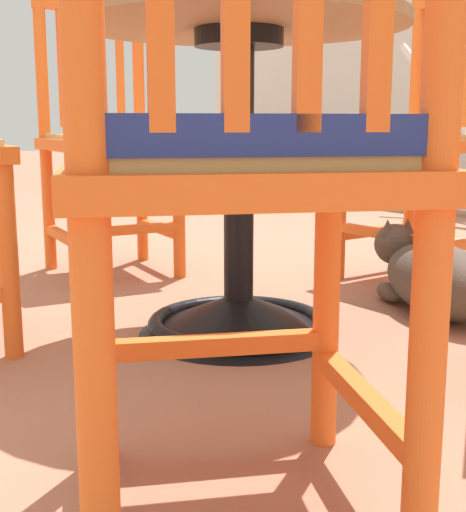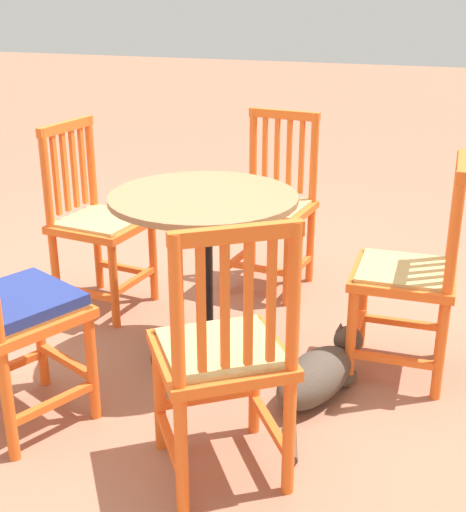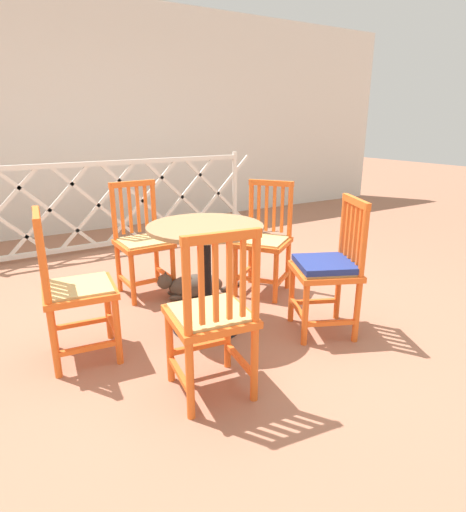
{
  "view_description": "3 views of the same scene",
  "coord_description": "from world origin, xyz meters",
  "px_view_note": "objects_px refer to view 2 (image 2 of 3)",
  "views": [
    {
      "loc": [
        1.28,
        -0.74,
        0.49
      ],
      "look_at": [
        -0.19,
        0.29,
        0.15
      ],
      "focal_mm": 48.82,
      "sensor_mm": 36.0,
      "label": 1
    },
    {
      "loc": [
        2.47,
        1.16,
        1.52
      ],
      "look_at": [
        -0.14,
        0.28,
        0.44
      ],
      "focal_mm": 49.25,
      "sensor_mm": 36.0,
      "label": 2
    },
    {
      "loc": [
        -1.27,
        -2.16,
        1.37
      ],
      "look_at": [
        0.1,
        0.06,
        0.53
      ],
      "focal_mm": 29.59,
      "sensor_mm": 36.0,
      "label": 3
    }
  ],
  "objects_px": {
    "orange_chair_tucked_in": "(411,275)",
    "orange_chair_near_fence": "(272,208)",
    "cafe_table": "(205,297)",
    "orange_chair_by_planter": "(13,312)",
    "orange_chair_at_corner": "(223,358)",
    "tabby_cat": "(320,373)",
    "orange_chair_facing_out": "(97,223)"
  },
  "relations": [
    {
      "from": "orange_chair_tucked_in",
      "to": "orange_chair_near_fence",
      "type": "bearing_deg",
      "value": -132.05
    },
    {
      "from": "cafe_table",
      "to": "orange_chair_by_planter",
      "type": "bearing_deg",
      "value": -35.07
    },
    {
      "from": "cafe_table",
      "to": "orange_chair_tucked_in",
      "type": "distance_m",
      "value": 0.85
    },
    {
      "from": "cafe_table",
      "to": "orange_chair_at_corner",
      "type": "distance_m",
      "value": 0.8
    },
    {
      "from": "cafe_table",
      "to": "orange_chair_by_planter",
      "type": "xyz_separation_m",
      "value": [
        0.66,
        -0.46,
        0.16
      ]
    },
    {
      "from": "cafe_table",
      "to": "orange_chair_tucked_in",
      "type": "relative_size",
      "value": 0.83
    },
    {
      "from": "orange_chair_tucked_in",
      "to": "tabby_cat",
      "type": "bearing_deg",
      "value": -45.3
    },
    {
      "from": "cafe_table",
      "to": "orange_chair_at_corner",
      "type": "height_order",
      "value": "orange_chair_at_corner"
    },
    {
      "from": "orange_chair_tucked_in",
      "to": "orange_chair_near_fence",
      "type": "distance_m",
      "value": 1.03
    },
    {
      "from": "orange_chair_at_corner",
      "to": "orange_chair_tucked_in",
      "type": "distance_m",
      "value": 0.99
    },
    {
      "from": "orange_chair_at_corner",
      "to": "orange_chair_facing_out",
      "type": "height_order",
      "value": "same"
    },
    {
      "from": "orange_chair_near_fence",
      "to": "orange_chair_by_planter",
      "type": "height_order",
      "value": "same"
    },
    {
      "from": "orange_chair_near_fence",
      "to": "orange_chair_facing_out",
      "type": "height_order",
      "value": "same"
    },
    {
      "from": "orange_chair_by_planter",
      "to": "tabby_cat",
      "type": "height_order",
      "value": "orange_chair_by_planter"
    },
    {
      "from": "orange_chair_tucked_in",
      "to": "orange_chair_facing_out",
      "type": "distance_m",
      "value": 1.51
    },
    {
      "from": "orange_chair_facing_out",
      "to": "tabby_cat",
      "type": "distance_m",
      "value": 1.34
    },
    {
      "from": "orange_chair_tucked_in",
      "to": "tabby_cat",
      "type": "height_order",
      "value": "orange_chair_tucked_in"
    },
    {
      "from": "orange_chair_facing_out",
      "to": "orange_chair_tucked_in",
      "type": "bearing_deg",
      "value": 83.09
    },
    {
      "from": "orange_chair_facing_out",
      "to": "orange_chair_by_planter",
      "type": "distance_m",
      "value": 1.01
    },
    {
      "from": "orange_chair_at_corner",
      "to": "orange_chair_by_planter",
      "type": "relative_size",
      "value": 1.0
    },
    {
      "from": "cafe_table",
      "to": "orange_chair_facing_out",
      "type": "bearing_deg",
      "value": -115.81
    },
    {
      "from": "orange_chair_at_corner",
      "to": "orange_chair_facing_out",
      "type": "xyz_separation_m",
      "value": [
        -1.04,
        -1.01,
        0.0
      ]
    },
    {
      "from": "orange_chair_tucked_in",
      "to": "orange_chair_by_planter",
      "type": "distance_m",
      "value": 1.52
    },
    {
      "from": "tabby_cat",
      "to": "cafe_table",
      "type": "bearing_deg",
      "value": -104.8
    },
    {
      "from": "cafe_table",
      "to": "orange_chair_near_fence",
      "type": "xyz_separation_m",
      "value": [
        -0.84,
        0.05,
        0.15
      ]
    },
    {
      "from": "cafe_table",
      "to": "orange_chair_near_fence",
      "type": "relative_size",
      "value": 0.83
    },
    {
      "from": "orange_chair_tucked_in",
      "to": "tabby_cat",
      "type": "distance_m",
      "value": 0.53
    },
    {
      "from": "cafe_table",
      "to": "orange_chair_facing_out",
      "type": "xyz_separation_m",
      "value": [
        -0.33,
        -0.68,
        0.15
      ]
    },
    {
      "from": "orange_chair_near_fence",
      "to": "orange_chair_by_planter",
      "type": "distance_m",
      "value": 1.58
    },
    {
      "from": "orange_chair_facing_out",
      "to": "tabby_cat",
      "type": "bearing_deg",
      "value": 68.85
    },
    {
      "from": "orange_chair_by_planter",
      "to": "cafe_table",
      "type": "bearing_deg",
      "value": 144.93
    },
    {
      "from": "orange_chair_tucked_in",
      "to": "orange_chair_near_fence",
      "type": "xyz_separation_m",
      "value": [
        -0.69,
        -0.77,
        0.0
      ]
    }
  ]
}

